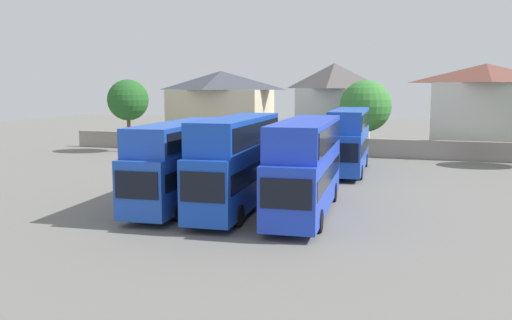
{
  "coord_description": "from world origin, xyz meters",
  "views": [
    {
      "loc": [
        9.64,
        -27.78,
        6.78
      ],
      "look_at": [
        0.0,
        3.0,
        2.4
      ],
      "focal_mm": 38.04,
      "sensor_mm": 36.0,
      "label": 1
    }
  ],
  "objects_px": {
    "bus_2": "(237,158)",
    "bus_3": "(306,161)",
    "house_terrace_centre": "(334,105)",
    "house_terrace_right": "(484,108)",
    "bus_4": "(264,145)",
    "house_terrace_left": "(221,107)",
    "tree_behind_wall": "(365,106)",
    "bus_5": "(295,146)",
    "tree_left_of_lot": "(128,100)",
    "bus_1": "(181,159)",
    "bus_6": "(349,137)"
  },
  "relations": [
    {
      "from": "bus_4",
      "to": "house_terrace_left",
      "type": "height_order",
      "value": "house_terrace_left"
    },
    {
      "from": "bus_1",
      "to": "bus_4",
      "type": "distance_m",
      "value": 14.71
    },
    {
      "from": "bus_1",
      "to": "house_terrace_left",
      "type": "distance_m",
      "value": 33.85
    },
    {
      "from": "bus_4",
      "to": "bus_1",
      "type": "bearing_deg",
      "value": -6.13
    },
    {
      "from": "bus_3",
      "to": "tree_left_of_lot",
      "type": "bearing_deg",
      "value": -136.59
    },
    {
      "from": "house_terrace_left",
      "to": "tree_left_of_lot",
      "type": "relative_size",
      "value": 1.51
    },
    {
      "from": "bus_3",
      "to": "bus_4",
      "type": "xyz_separation_m",
      "value": [
        -6.63,
        14.57,
        -0.83
      ]
    },
    {
      "from": "bus_6",
      "to": "house_terrace_right",
      "type": "distance_m",
      "value": 19.75
    },
    {
      "from": "bus_4",
      "to": "bus_5",
      "type": "height_order",
      "value": "bus_5"
    },
    {
      "from": "bus_2",
      "to": "house_terrace_centre",
      "type": "xyz_separation_m",
      "value": [
        0.03,
        32.29,
        1.88
      ]
    },
    {
      "from": "house_terrace_left",
      "to": "bus_3",
      "type": "bearing_deg",
      "value": -61.87
    },
    {
      "from": "bus_4",
      "to": "house_terrace_left",
      "type": "distance_m",
      "value": 20.7
    },
    {
      "from": "bus_5",
      "to": "house_terrace_centre",
      "type": "height_order",
      "value": "house_terrace_centre"
    },
    {
      "from": "bus_2",
      "to": "bus_3",
      "type": "xyz_separation_m",
      "value": [
        3.8,
        0.34,
        -0.06
      ]
    },
    {
      "from": "bus_2",
      "to": "tree_behind_wall",
      "type": "xyz_separation_m",
      "value": [
        3.97,
        27.7,
        1.94
      ]
    },
    {
      "from": "bus_3",
      "to": "tree_behind_wall",
      "type": "bearing_deg",
      "value": 175.91
    },
    {
      "from": "house_terrace_left",
      "to": "tree_behind_wall",
      "type": "height_order",
      "value": "house_terrace_left"
    },
    {
      "from": "bus_1",
      "to": "bus_3",
      "type": "distance_m",
      "value": 7.26
    },
    {
      "from": "bus_2",
      "to": "bus_6",
      "type": "height_order",
      "value": "bus_2"
    },
    {
      "from": "bus_1",
      "to": "tree_behind_wall",
      "type": "xyz_separation_m",
      "value": [
        7.42,
        27.46,
        2.13
      ]
    },
    {
      "from": "bus_2",
      "to": "bus_5",
      "type": "height_order",
      "value": "bus_2"
    },
    {
      "from": "bus_1",
      "to": "house_terrace_left",
      "type": "relative_size",
      "value": 1.0
    },
    {
      "from": "bus_4",
      "to": "bus_5",
      "type": "relative_size",
      "value": 0.9
    },
    {
      "from": "house_terrace_right",
      "to": "tree_left_of_lot",
      "type": "bearing_deg",
      "value": -165.23
    },
    {
      "from": "bus_4",
      "to": "house_terrace_right",
      "type": "xyz_separation_m",
      "value": [
        18.21,
        16.55,
        2.62
      ]
    },
    {
      "from": "house_terrace_left",
      "to": "house_terrace_right",
      "type": "height_order",
      "value": "house_terrace_right"
    },
    {
      "from": "house_terrace_centre",
      "to": "bus_1",
      "type": "bearing_deg",
      "value": -96.21
    },
    {
      "from": "house_terrace_centre",
      "to": "tree_left_of_lot",
      "type": "relative_size",
      "value": 1.24
    },
    {
      "from": "bus_2",
      "to": "house_terrace_centre",
      "type": "bearing_deg",
      "value": 176.79
    },
    {
      "from": "bus_3",
      "to": "tree_left_of_lot",
      "type": "xyz_separation_m",
      "value": [
        -23.56,
        21.86,
        2.56
      ]
    },
    {
      "from": "bus_3",
      "to": "bus_4",
      "type": "relative_size",
      "value": 1.09
    },
    {
      "from": "bus_4",
      "to": "house_terrace_centre",
      "type": "height_order",
      "value": "house_terrace_centre"
    },
    {
      "from": "house_terrace_centre",
      "to": "bus_6",
      "type": "bearing_deg",
      "value": -76.6
    },
    {
      "from": "bus_4",
      "to": "bus_6",
      "type": "distance_m",
      "value": 6.95
    },
    {
      "from": "bus_2",
      "to": "tree_behind_wall",
      "type": "relative_size",
      "value": 1.49
    },
    {
      "from": "bus_2",
      "to": "bus_5",
      "type": "distance_m",
      "value": 15.08
    },
    {
      "from": "bus_3",
      "to": "bus_6",
      "type": "xyz_separation_m",
      "value": [
        0.26,
        15.04,
        -0.01
      ]
    },
    {
      "from": "bus_3",
      "to": "tree_behind_wall",
      "type": "distance_m",
      "value": 27.43
    },
    {
      "from": "tree_behind_wall",
      "to": "bus_3",
      "type": "bearing_deg",
      "value": -90.35
    },
    {
      "from": "bus_1",
      "to": "house_terrace_right",
      "type": "bearing_deg",
      "value": 145.19
    },
    {
      "from": "bus_4",
      "to": "tree_behind_wall",
      "type": "xyz_separation_m",
      "value": [
        6.8,
        12.79,
        2.83
      ]
    },
    {
      "from": "bus_6",
      "to": "bus_1",
      "type": "bearing_deg",
      "value": -29.29
    },
    {
      "from": "house_terrace_centre",
      "to": "house_terrace_right",
      "type": "xyz_separation_m",
      "value": [
        15.35,
        -0.83,
        -0.15
      ]
    },
    {
      "from": "bus_2",
      "to": "bus_1",
      "type": "bearing_deg",
      "value": -97.05
    },
    {
      "from": "bus_1",
      "to": "bus_2",
      "type": "relative_size",
      "value": 1.03
    },
    {
      "from": "bus_5",
      "to": "tree_left_of_lot",
      "type": "height_order",
      "value": "tree_left_of_lot"
    },
    {
      "from": "bus_2",
      "to": "house_terrace_right",
      "type": "height_order",
      "value": "house_terrace_right"
    },
    {
      "from": "bus_2",
      "to": "bus_3",
      "type": "bearing_deg",
      "value": 91.93
    },
    {
      "from": "tree_left_of_lot",
      "to": "bus_4",
      "type": "bearing_deg",
      "value": -23.29
    },
    {
      "from": "bus_3",
      "to": "house_terrace_left",
      "type": "height_order",
      "value": "house_terrace_left"
    }
  ]
}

